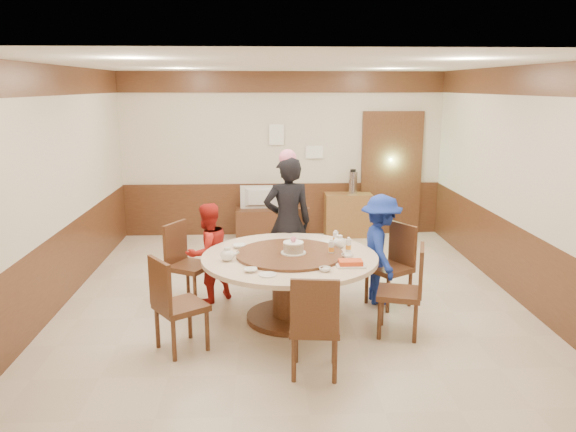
{
  "coord_description": "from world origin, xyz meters",
  "views": [
    {
      "loc": [
        -0.36,
        -6.65,
        2.56
      ],
      "look_at": [
        -0.06,
        -0.38,
        1.1
      ],
      "focal_mm": 35.0,
      "sensor_mm": 36.0,
      "label": 1
    }
  ],
  "objects_px": {
    "banquet_table": "(290,274)",
    "person_blue": "(381,249)",
    "person_red": "(208,253)",
    "birthday_cake": "(293,247)",
    "thermos": "(353,183)",
    "side_cabinet": "(348,215)",
    "television": "(261,198)",
    "shrimp_platter": "(351,263)",
    "person_standing": "(288,222)",
    "tv_stand": "(261,223)"
  },
  "relations": [
    {
      "from": "banquet_table",
      "to": "person_blue",
      "type": "bearing_deg",
      "value": 23.32
    },
    {
      "from": "person_red",
      "to": "birthday_cake",
      "type": "distance_m",
      "value": 1.21
    },
    {
      "from": "person_red",
      "to": "thermos",
      "type": "relative_size",
      "value": 3.18
    },
    {
      "from": "person_red",
      "to": "side_cabinet",
      "type": "bearing_deg",
      "value": -166.3
    },
    {
      "from": "television",
      "to": "thermos",
      "type": "bearing_deg",
      "value": -179.85
    },
    {
      "from": "person_blue",
      "to": "shrimp_platter",
      "type": "bearing_deg",
      "value": 149.41
    },
    {
      "from": "banquet_table",
      "to": "thermos",
      "type": "bearing_deg",
      "value": 70.44
    },
    {
      "from": "side_cabinet",
      "to": "person_red",
      "type": "bearing_deg",
      "value": -126.22
    },
    {
      "from": "person_red",
      "to": "banquet_table",
      "type": "bearing_deg",
      "value": 106.75
    },
    {
      "from": "shrimp_platter",
      "to": "side_cabinet",
      "type": "bearing_deg",
      "value": 81.59
    },
    {
      "from": "shrimp_platter",
      "to": "television",
      "type": "height_order",
      "value": "television"
    },
    {
      "from": "thermos",
      "to": "television",
      "type": "bearing_deg",
      "value": -178.91
    },
    {
      "from": "person_standing",
      "to": "birthday_cake",
      "type": "relative_size",
      "value": 6.2
    },
    {
      "from": "television",
      "to": "person_blue",
      "type": "bearing_deg",
      "value": 114.16
    },
    {
      "from": "banquet_table",
      "to": "shrimp_platter",
      "type": "bearing_deg",
      "value": -33.65
    },
    {
      "from": "shrimp_platter",
      "to": "person_red",
      "type": "bearing_deg",
      "value": 146.64
    },
    {
      "from": "shrimp_platter",
      "to": "side_cabinet",
      "type": "xyz_separation_m",
      "value": [
        0.59,
        3.96,
        -0.4
      ]
    },
    {
      "from": "person_standing",
      "to": "person_red",
      "type": "relative_size",
      "value": 1.41
    },
    {
      "from": "thermos",
      "to": "side_cabinet",
      "type": "bearing_deg",
      "value": 180.0
    },
    {
      "from": "side_cabinet",
      "to": "thermos",
      "type": "height_order",
      "value": "thermos"
    },
    {
      "from": "thermos",
      "to": "person_standing",
      "type": "bearing_deg",
      "value": -116.71
    },
    {
      "from": "shrimp_platter",
      "to": "thermos",
      "type": "height_order",
      "value": "thermos"
    },
    {
      "from": "person_standing",
      "to": "television",
      "type": "bearing_deg",
      "value": -90.24
    },
    {
      "from": "person_blue",
      "to": "tv_stand",
      "type": "distance_m",
      "value": 3.39
    },
    {
      "from": "birthday_cake",
      "to": "side_cabinet",
      "type": "distance_m",
      "value": 3.78
    },
    {
      "from": "person_standing",
      "to": "shrimp_platter",
      "type": "distance_m",
      "value": 1.62
    },
    {
      "from": "shrimp_platter",
      "to": "television",
      "type": "relative_size",
      "value": 0.43
    },
    {
      "from": "birthday_cake",
      "to": "shrimp_platter",
      "type": "distance_m",
      "value": 0.69
    },
    {
      "from": "person_standing",
      "to": "person_red",
      "type": "distance_m",
      "value": 1.12
    },
    {
      "from": "television",
      "to": "shrimp_platter",
      "type": "bearing_deg",
      "value": 102.32
    },
    {
      "from": "banquet_table",
      "to": "shrimp_platter",
      "type": "xyz_separation_m",
      "value": [
        0.61,
        -0.4,
        0.24
      ]
    },
    {
      "from": "person_blue",
      "to": "person_red",
      "type": "bearing_deg",
      "value": 84.97
    },
    {
      "from": "person_red",
      "to": "side_cabinet",
      "type": "relative_size",
      "value": 1.51
    },
    {
      "from": "person_blue",
      "to": "birthday_cake",
      "type": "distance_m",
      "value": 1.19
    },
    {
      "from": "person_standing",
      "to": "television",
      "type": "xyz_separation_m",
      "value": [
        -0.35,
        2.42,
        -0.15
      ]
    },
    {
      "from": "birthday_cake",
      "to": "television",
      "type": "bearing_deg",
      "value": 95.77
    },
    {
      "from": "birthday_cake",
      "to": "television",
      "type": "distance_m",
      "value": 3.56
    },
    {
      "from": "person_red",
      "to": "thermos",
      "type": "bearing_deg",
      "value": -167.19
    },
    {
      "from": "person_red",
      "to": "shrimp_platter",
      "type": "xyz_separation_m",
      "value": [
        1.56,
        -1.03,
        0.17
      ]
    },
    {
      "from": "person_standing",
      "to": "side_cabinet",
      "type": "xyz_separation_m",
      "value": [
        1.16,
        2.45,
        -0.48
      ]
    },
    {
      "from": "tv_stand",
      "to": "person_red",
      "type": "bearing_deg",
      "value": -102.37
    },
    {
      "from": "person_standing",
      "to": "side_cabinet",
      "type": "bearing_deg",
      "value": -123.77
    },
    {
      "from": "shrimp_platter",
      "to": "thermos",
      "type": "xyz_separation_m",
      "value": [
        0.66,
        3.96,
        0.16
      ]
    },
    {
      "from": "banquet_table",
      "to": "person_standing",
      "type": "xyz_separation_m",
      "value": [
        0.03,
        1.1,
        0.32
      ]
    },
    {
      "from": "tv_stand",
      "to": "side_cabinet",
      "type": "bearing_deg",
      "value": 1.14
    },
    {
      "from": "person_blue",
      "to": "side_cabinet",
      "type": "relative_size",
      "value": 1.65
    },
    {
      "from": "birthday_cake",
      "to": "television",
      "type": "height_order",
      "value": "birthday_cake"
    },
    {
      "from": "person_red",
      "to": "side_cabinet",
      "type": "xyz_separation_m",
      "value": [
        2.15,
        2.93,
        -0.23
      ]
    },
    {
      "from": "television",
      "to": "person_red",
      "type": "bearing_deg",
      "value": 76.7
    },
    {
      "from": "shrimp_platter",
      "to": "television",
      "type": "distance_m",
      "value": 4.04
    }
  ]
}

